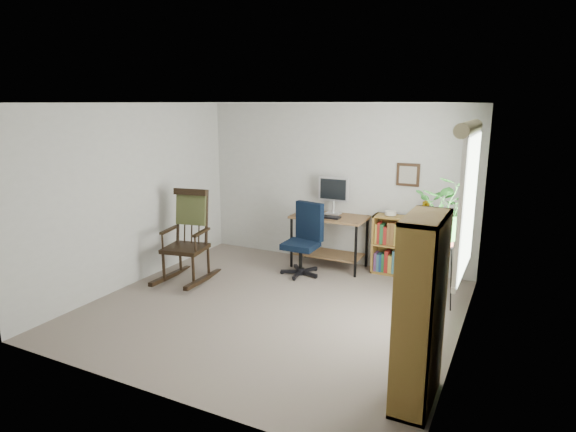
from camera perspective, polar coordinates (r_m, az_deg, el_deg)
The scene contains 18 objects.
floor at distance 5.89m, azimuth -1.77°, elevation -10.81°, with size 4.20×4.00×0.00m, color gray.
ceiling at distance 5.38m, azimuth -1.95°, elevation 13.25°, with size 4.20×4.00×0.00m, color silver.
wall_back at distance 7.30m, azimuth 5.62°, elevation 3.71°, with size 4.20×0.00×2.40m, color beige.
wall_front at distance 3.93m, azimuth -15.88°, elevation -5.02°, with size 4.20×0.00×2.40m, color beige.
wall_left at distance 6.74m, azimuth -17.79°, elevation 2.36°, with size 0.00×4.00×2.40m, color beige.
wall_right at distance 4.90m, azimuth 20.33°, elevation -1.74°, with size 0.00×4.00×2.40m, color beige.
window at distance 5.15m, azimuth 20.45°, elevation 1.24°, with size 0.12×1.20×1.50m, color white, non-canonical shape.
desk at distance 7.19m, azimuth 4.90°, elevation -3.03°, with size 1.09×0.60×0.78m, color brown, non-canonical shape.
monitor at distance 7.16m, azimuth 5.41°, elevation 2.42°, with size 0.46×0.16×0.56m, color silver, non-canonical shape.
keyboard at distance 6.98m, azimuth 4.60°, elevation -0.09°, with size 0.40×0.15×0.03m, color black.
office_chair at distance 6.80m, azimuth 1.51°, elevation -2.79°, with size 0.57×0.57×1.04m, color black, non-canonical shape.
rocking_chair at distance 6.69m, azimuth -12.14°, elevation -2.34°, with size 0.66×1.10×1.27m, color black, non-canonical shape.
low_bookshelf at distance 7.00m, azimuth 13.30°, elevation -3.50°, with size 0.81×0.27×0.85m, color olive, non-canonical shape.
tall_bookshelf at distance 4.01m, azimuth 15.40°, elevation -10.90°, with size 0.29×0.69×1.57m, color olive, non-canonical shape.
plant_stand at distance 5.93m, azimuth 17.80°, elevation -6.40°, with size 0.26×0.26×0.94m, color black, non-canonical shape.
spider_plant at distance 5.66m, azimuth 18.60°, elevation 4.47°, with size 1.69×1.88×1.46m, color #276824.
potted_plant_small at distance 6.83m, azimuth 15.81°, elevation 0.12°, with size 0.13×0.24×0.11m, color #276824.
framed_picture at distance 6.93m, azimuth 14.02°, elevation 4.75°, with size 0.32×0.04×0.32m, color black, non-canonical shape.
Camera 1 is at (2.55, -4.73, 2.39)m, focal length 30.00 mm.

